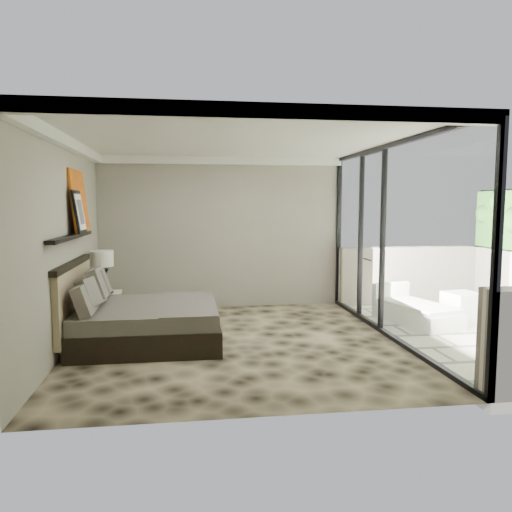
{
  "coord_description": "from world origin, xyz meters",
  "views": [
    {
      "loc": [
        -0.67,
        -6.81,
        1.93
      ],
      "look_at": [
        0.35,
        0.4,
        1.17
      ],
      "focal_mm": 35.0,
      "sensor_mm": 36.0,
      "label": 1
    }
  ],
  "objects": [
    {
      "name": "lounger",
      "position": [
        3.04,
        0.79,
        0.18
      ],
      "size": [
        1.07,
        1.58,
        0.57
      ],
      "rotation": [
        0.0,
        0.0,
        0.26
      ],
      "color": "white",
      "rests_on": "terrace_slab"
    },
    {
      "name": "ceiling",
      "position": [
        0.0,
        0.0,
        2.79
      ],
      "size": [
        4.5,
        5.0,
        0.02
      ],
      "primitive_type": "cube",
      "color": "silver",
      "rests_on": "back_wall"
    },
    {
      "name": "abstract_canvas",
      "position": [
        -2.19,
        0.72,
        1.97
      ],
      "size": [
        0.13,
        0.9,
        0.9
      ],
      "primitive_type": "cube",
      "rotation": [
        0.0,
        -0.1,
        0.0
      ],
      "color": "red",
      "rests_on": "picture_ledge"
    },
    {
      "name": "picture_ledge",
      "position": [
        -2.18,
        0.1,
        1.5
      ],
      "size": [
        0.12,
        2.2,
        0.05
      ],
      "primitive_type": "cube",
      "color": "black",
      "rests_on": "left_wall"
    },
    {
      "name": "left_wall",
      "position": [
        -2.24,
        0.0,
        1.4
      ],
      "size": [
        0.02,
        5.0,
        2.8
      ],
      "primitive_type": "cube",
      "color": "gray",
      "rests_on": "floor"
    },
    {
      "name": "framed_print",
      "position": [
        -2.14,
        0.42,
        1.82
      ],
      "size": [
        0.11,
        0.5,
        0.6
      ],
      "primitive_type": "cube",
      "rotation": [
        0.0,
        -0.14,
        0.0
      ],
      "color": "black",
      "rests_on": "picture_ledge"
    },
    {
      "name": "floor",
      "position": [
        0.0,
        0.0,
        0.0
      ],
      "size": [
        5.0,
        5.0,
        0.0
      ],
      "primitive_type": "plane",
      "color": "black",
      "rests_on": "ground"
    },
    {
      "name": "nightstand",
      "position": [
        -1.97,
        1.39,
        0.23
      ],
      "size": [
        0.59,
        0.59,
        0.46
      ],
      "primitive_type": "cube",
      "rotation": [
        0.0,
        0.0,
        -0.37
      ],
      "color": "black",
      "rests_on": "floor"
    },
    {
      "name": "glass_wall",
      "position": [
        2.25,
        0.0,
        1.4
      ],
      "size": [
        0.08,
        5.0,
        2.8
      ],
      "primitive_type": "cube",
      "color": "white",
      "rests_on": "floor"
    },
    {
      "name": "table_lamp",
      "position": [
        -2.01,
        1.39,
        0.95
      ],
      "size": [
        0.37,
        0.37,
        0.67
      ],
      "color": "black",
      "rests_on": "nightstand"
    },
    {
      "name": "terrace_slab",
      "position": [
        3.75,
        0.0,
        -0.06
      ],
      "size": [
        3.0,
        5.0,
        0.12
      ],
      "primitive_type": "cube",
      "color": "beige",
      "rests_on": "ground"
    },
    {
      "name": "back_wall",
      "position": [
        0.0,
        2.49,
        1.4
      ],
      "size": [
        4.5,
        0.02,
        2.8
      ],
      "primitive_type": "cube",
      "color": "gray",
      "rests_on": "floor"
    },
    {
      "name": "ottoman",
      "position": [
        3.78,
        0.65,
        0.25
      ],
      "size": [
        0.58,
        0.58,
        0.5
      ],
      "primitive_type": "cube",
      "rotation": [
        0.0,
        0.0,
        0.18
      ],
      "color": "silver",
      "rests_on": "terrace_slab"
    },
    {
      "name": "bed",
      "position": [
        -1.32,
        0.17,
        0.33
      ],
      "size": [
        2.0,
        1.94,
        1.11
      ],
      "color": "black",
      "rests_on": "floor"
    }
  ]
}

